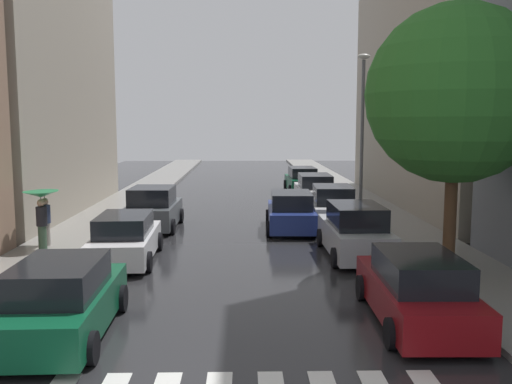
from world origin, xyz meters
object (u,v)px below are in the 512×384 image
at_px(pedestrian_foreground, 41,206).
at_px(lamp_post_right, 362,124).
at_px(parked_car_left_second, 125,239).
at_px(parked_car_right_third, 332,208).
at_px(parked_car_right_nearest, 417,290).
at_px(street_tree_right, 455,94).
at_px(parked_car_left_third, 153,209).
at_px(parked_car_right_fourth, 315,191).
at_px(parked_car_left_nearest, 62,301).
at_px(parked_car_right_second, 355,232).
at_px(pedestrian_by_kerb, 45,206).
at_px(car_midroad, 291,212).
at_px(parked_car_right_fifth, 302,180).

distance_m(pedestrian_foreground, lamp_post_right, 14.72).
height_order(parked_car_left_second, parked_car_right_third, parked_car_right_third).
height_order(parked_car_right_third, pedestrian_foreground, pedestrian_foreground).
bearing_deg(parked_car_right_third, pedestrian_foreground, 116.71).
xyz_separation_m(parked_car_right_nearest, street_tree_right, (2.15, 3.90, 4.53)).
bearing_deg(pedestrian_foreground, parked_car_left_third, 46.33).
relative_size(parked_car_left_second, parked_car_right_nearest, 0.96).
height_order(parked_car_left_second, parked_car_left_third, parked_car_left_third).
bearing_deg(parked_car_right_fourth, parked_car_left_third, 130.70).
bearing_deg(parked_car_left_nearest, parked_car_left_second, -1.22).
distance_m(parked_car_right_second, pedestrian_foreground, 10.69).
relative_size(parked_car_left_nearest, pedestrian_foreground, 2.25).
bearing_deg(pedestrian_by_kerb, parked_car_right_second, -40.77).
bearing_deg(pedestrian_foreground, pedestrian_by_kerb, 89.48).
distance_m(parked_car_right_nearest, parked_car_right_third, 11.66).
bearing_deg(car_midroad, parked_car_right_third, -67.69).
xyz_separation_m(parked_car_left_nearest, parked_car_right_second, (7.55, 6.97, 0.06)).
xyz_separation_m(parked_car_right_nearest, parked_car_right_fifth, (-0.12, 23.83, 0.01)).
xyz_separation_m(parked_car_left_nearest, street_tree_right, (9.84, 4.57, 4.51)).
relative_size(parked_car_right_second, parked_car_right_fifth, 0.99).
height_order(parked_car_right_second, lamp_post_right, lamp_post_right).
bearing_deg(car_midroad, parked_car_left_nearest, 155.20).
bearing_deg(parked_car_right_second, parked_car_right_third, -1.54).
xyz_separation_m(parked_car_left_second, street_tree_right, (9.87, -1.89, 4.55)).
height_order(parked_car_right_third, car_midroad, parked_car_right_third).
xyz_separation_m(parked_car_right_fifth, pedestrian_foreground, (-10.67, -16.96, 0.91)).
xyz_separation_m(parked_car_right_second, parked_car_right_fifth, (0.03, 17.54, -0.07)).
bearing_deg(street_tree_right, pedestrian_foreground, 167.04).
bearing_deg(pedestrian_foreground, lamp_post_right, 20.31).
xyz_separation_m(parked_car_left_third, car_midroad, (5.83, -0.50, -0.07)).
distance_m(parked_car_left_second, parked_car_right_third, 9.65).
relative_size(parked_car_right_third, street_tree_right, 0.55).
relative_size(parked_car_left_second, parked_car_right_second, 0.97).
xyz_separation_m(parked_car_right_third, street_tree_right, (2.22, -7.76, 4.45)).
bearing_deg(parked_car_right_fifth, parked_car_right_second, 178.41).
distance_m(parked_car_left_third, parked_car_right_fourth, 10.04).
distance_m(parked_car_right_second, lamp_post_right, 8.87).
distance_m(parked_car_left_nearest, street_tree_right, 11.75).
bearing_deg(parked_car_left_second, parked_car_left_third, -2.08).
bearing_deg(parked_car_left_nearest, pedestrian_by_kerb, 19.81).
distance_m(car_midroad, pedestrian_foreground, 9.82).
distance_m(parked_car_left_third, pedestrian_by_kerb, 5.09).
xyz_separation_m(pedestrian_foreground, street_tree_right, (12.94, -2.98, 3.61)).
distance_m(parked_car_right_fifth, street_tree_right, 20.57).
bearing_deg(parked_car_right_third, parked_car_right_fourth, 2.44).
xyz_separation_m(parked_car_right_nearest, pedestrian_foreground, (-10.79, 6.87, 0.93)).
height_order(pedestrian_by_kerb, street_tree_right, street_tree_right).
height_order(parked_car_right_nearest, pedestrian_by_kerb, pedestrian_by_kerb).
bearing_deg(lamp_post_right, pedestrian_foreground, -149.60).
bearing_deg(lamp_post_right, parked_car_left_third, -163.87).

